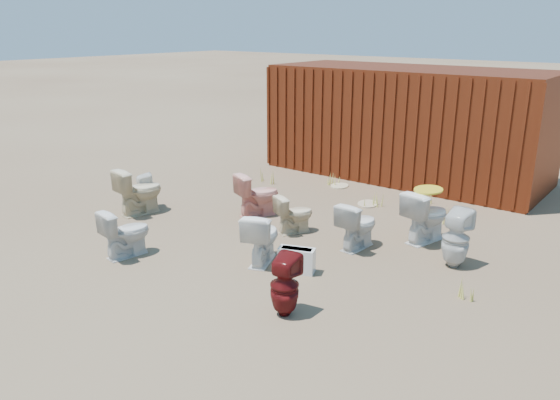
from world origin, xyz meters
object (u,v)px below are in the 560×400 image
Objects in this scene: toilet_back_beige_left at (139,191)px; toilet_back_beige_right at (294,214)px; toilet_front_pink at (258,194)px; toilet_front_e at (358,225)px; toilet_back_a at (144,191)px; toilet_front_c at (262,237)px; shipping_container at (407,123)px; loose_tank at (297,260)px; toilet_back_e at (456,238)px; toilet_back_yellowlid at (426,216)px; toilet_front_a at (126,233)px; toilet_front_maroon at (285,286)px.

toilet_back_beige_left is 2.94m from toilet_back_beige_right.
toilet_front_e is (2.16, -0.21, -0.03)m from toilet_front_pink.
toilet_back_a is at bearing 49.14° from toilet_front_pink.
toilet_front_c is 1.19× the size of toilet_back_beige_right.
shipping_container is 5.94m from toilet_back_a.
loose_tank is (0.59, 0.04, -0.21)m from toilet_front_c.
shipping_container is at bearing -51.90° from toilet_back_e.
toilet_back_yellowlid is (4.63, 1.92, -0.01)m from toilet_back_beige_left.
toilet_front_pink is 2.17m from toilet_front_e.
toilet_front_e is 1.15m from toilet_back_yellowlid.
toilet_back_beige_right is at bearing 107.03° from loose_tank.
toilet_back_beige_left is 5.01m from toilet_back_yellowlid.
toilet_front_e is (2.53, 2.36, 0.00)m from toilet_front_a.
toilet_front_pink is at bearing 122.16° from loose_tank.
toilet_front_a is 0.97× the size of toilet_front_maroon.
toilet_front_e reaches higher than toilet_back_beige_right.
toilet_front_maroon is 2.71m from toilet_back_beige_right.
loose_tank is (2.31, 1.09, -0.19)m from toilet_front_a.
toilet_front_c is 0.63m from loose_tank.
toilet_front_c is 2.68m from toilet_back_yellowlid.
toilet_back_e is 2.26m from loose_tank.
toilet_front_e is at bearing -151.26° from toilet_back_beige_right.
shipping_container reaches higher than toilet_front_c.
toilet_front_maroon reaches higher than toilet_front_a.
toilet_back_e is at bearing -156.62° from toilet_front_pink.
toilet_back_e reaches higher than loose_tank.
toilet_back_yellowlid is at bearing 46.38° from loose_tank.
toilet_front_pink is 1.58× the size of loose_tank.
toilet_front_c is 3.35m from toilet_back_a.
toilet_front_maroon is 1.17× the size of toilet_back_beige_right.
toilet_back_yellowlid is 0.99× the size of toilet_back_e.
toilet_back_a is at bearing -118.06° from shipping_container.
toilet_front_pink is (0.37, 2.57, 0.03)m from toilet_front_a.
toilet_back_beige_left reaches higher than toilet_front_c.
shipping_container is at bearing -85.33° from toilet_front_maroon.
toilet_front_a is at bearing 37.75° from toilet_back_e.
toilet_front_e is 1.48× the size of loose_tank.
toilet_front_a reaches higher than toilet_back_a.
toilet_back_yellowlid reaches higher than toilet_back_beige_right.
toilet_back_e reaches higher than toilet_front_maroon.
toilet_front_c is at bearing -139.44° from toilet_front_a.
toilet_front_pink is at bearing 5.08° from toilet_back_e.
toilet_back_yellowlid is (4.82, 1.68, 0.09)m from toilet_back_a.
toilet_back_beige_right is at bearing -138.08° from toilet_back_a.
toilet_front_e reaches higher than toilet_front_a.
toilet_back_beige_right is (-1.15, -0.06, -0.05)m from toilet_front_e.
toilet_front_e is (0.81, 1.31, -0.01)m from toilet_front_c.
toilet_front_a is at bearing 9.41° from toilet_front_c.
toilet_back_a is 0.79× the size of toilet_back_yellowlid.
toilet_front_a is 2.59m from toilet_front_pink.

